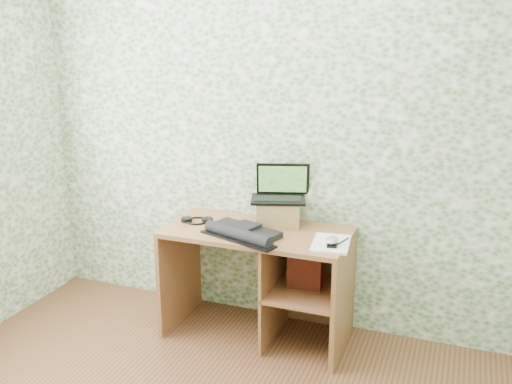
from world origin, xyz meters
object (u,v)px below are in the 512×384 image
at_px(desk, 270,268).
at_px(notepad, 331,243).
at_px(laptop, 280,191).
at_px(keyboard, 242,232).
at_px(riser, 278,213).

bearing_deg(desk, notepad, -15.09).
bearing_deg(laptop, notepad, -50.79).
bearing_deg(keyboard, notepad, 24.39).
distance_m(laptop, notepad, 0.54).
xyz_separation_m(desk, riser, (0.01, 0.12, 0.35)).
relative_size(riser, keyboard, 0.51).
bearing_deg(notepad, laptop, 140.29).
xyz_separation_m(laptop, notepad, (0.42, -0.27, -0.22)).
xyz_separation_m(riser, notepad, (0.42, -0.23, -0.08)).
distance_m(desk, riser, 0.37).
bearing_deg(keyboard, riser, 82.59).
bearing_deg(laptop, desk, -113.33).
bearing_deg(keyboard, laptop, 85.31).
height_order(keyboard, notepad, keyboard).
distance_m(laptop, keyboard, 0.41).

